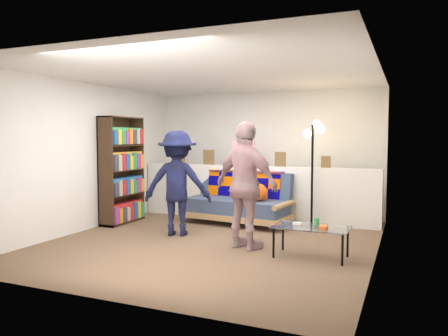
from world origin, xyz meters
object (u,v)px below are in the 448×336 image
at_px(person_left, 177,183).
at_px(bookshelf, 122,174).
at_px(futon_sofa, 239,202).
at_px(person_right, 246,185).
at_px(coffee_table, 311,229).
at_px(floor_lamp, 314,152).

bearing_deg(person_left, bookshelf, -37.13).
xyz_separation_m(futon_sofa, bookshelf, (-1.93, -0.77, 0.50)).
xyz_separation_m(person_left, person_right, (1.27, -0.38, 0.06)).
bearing_deg(bookshelf, coffee_table, -15.01).
bearing_deg(floor_lamp, futon_sofa, -174.07).
height_order(bookshelf, person_right, bookshelf).
bearing_deg(person_left, floor_lamp, -160.73).
relative_size(coffee_table, person_right, 0.55).
relative_size(person_left, person_right, 0.93).
xyz_separation_m(futon_sofa, coffee_table, (1.64, -1.73, -0.01)).
relative_size(futon_sofa, person_left, 1.23).
distance_m(person_left, person_right, 1.33).
bearing_deg(coffee_table, person_right, 174.05).
distance_m(bookshelf, floor_lamp, 3.36).
height_order(floor_lamp, person_right, floor_lamp).
bearing_deg(coffee_table, person_left, 167.71).
relative_size(floor_lamp, person_right, 1.04).
distance_m(coffee_table, floor_lamp, 2.10).
bearing_deg(futon_sofa, coffee_table, -46.49).
bearing_deg(person_left, person_right, 145.39).
bearing_deg(coffee_table, floor_lamp, 100.90).
bearing_deg(floor_lamp, person_left, -142.77).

